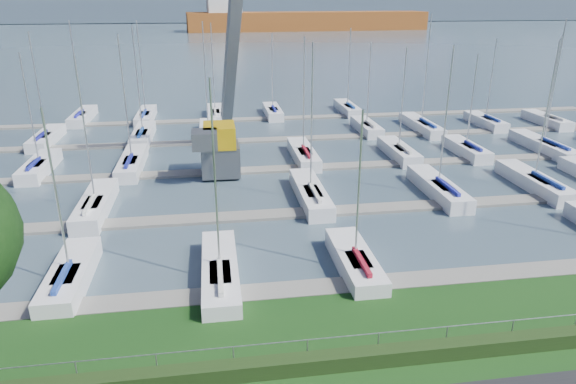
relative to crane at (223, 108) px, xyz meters
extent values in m
cube|color=#445663|center=(3.38, 233.57, -5.73)|extent=(800.00, 540.00, 0.20)
cube|color=#1F3313|center=(3.38, -26.83, -4.98)|extent=(80.00, 0.70, 0.70)
cylinder|color=gray|center=(3.38, -26.43, -4.13)|extent=(80.00, 0.04, 0.04)
cube|color=#4A5A6C|center=(3.38, 303.57, 0.67)|extent=(900.00, 80.00, 12.00)
cube|color=slate|center=(3.38, -20.43, -5.55)|extent=(90.00, 1.60, 0.25)
cube|color=slate|center=(3.38, -10.43, -5.55)|extent=(90.00, 1.60, 0.25)
cube|color=#65625E|center=(3.38, -0.43, -5.55)|extent=(90.00, 1.60, 0.25)
cube|color=slate|center=(3.38, 9.57, -5.55)|extent=(90.00, 1.60, 0.25)
cube|color=slate|center=(3.38, 19.57, -5.55)|extent=(90.00, 1.60, 0.25)
cube|color=#5A5D62|center=(-0.46, -1.23, -4.13)|extent=(3.20, 3.20, 2.60)
cube|color=#C99A0B|center=(-0.46, -1.23, -2.03)|extent=(2.60, 3.40, 1.80)
cube|color=#54575C|center=(1.34, 3.27, 6.97)|extent=(2.93, 11.22, 19.89)
cube|color=#5B5E63|center=(-1.66, -3.23, -1.83)|extent=(2.00, 2.20, 1.40)
cube|color=brown|center=(43.57, 192.89, -2.83)|extent=(107.34, 25.06, 10.00)
cube|color=silver|center=(6.42, 190.40, 4.67)|extent=(14.90, 14.90, 12.00)
camera|label=1|loc=(-0.95, -43.33, 8.88)|focal=32.00mm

